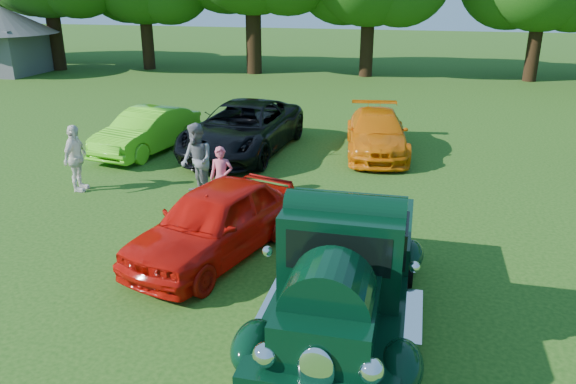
% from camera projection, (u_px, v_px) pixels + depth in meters
% --- Properties ---
extents(ground, '(120.00, 120.00, 0.00)m').
position_uv_depth(ground, '(279.00, 296.00, 9.63)').
color(ground, '#1B4710').
rests_on(ground, ground).
extents(hero_pickup, '(2.45, 5.27, 2.06)m').
position_uv_depth(hero_pickup, '(345.00, 271.00, 8.62)').
color(hero_pickup, black).
rests_on(hero_pickup, ground).
extents(red_convertible, '(2.85, 4.54, 1.44)m').
position_uv_depth(red_convertible, '(215.00, 221.00, 10.86)').
color(red_convertible, red).
rests_on(red_convertible, ground).
extents(back_car_lime, '(2.17, 4.31, 1.36)m').
position_uv_depth(back_car_lime, '(147.00, 131.00, 17.67)').
color(back_car_lime, '#58D71C').
rests_on(back_car_lime, ground).
extents(back_car_black, '(2.98, 5.82, 1.57)m').
position_uv_depth(back_car_black, '(243.00, 128.00, 17.56)').
color(back_car_black, black).
rests_on(back_car_black, ground).
extents(back_car_orange, '(2.42, 4.69, 1.30)m').
position_uv_depth(back_car_orange, '(377.00, 133.00, 17.55)').
color(back_car_orange, orange).
rests_on(back_car_orange, ground).
extents(spectator_pink, '(0.61, 0.46, 1.50)m').
position_uv_depth(spectator_pink, '(221.00, 178.00, 13.18)').
color(spectator_pink, '#D1566C').
rests_on(spectator_pink, ground).
extents(spectator_grey, '(1.14, 1.14, 1.86)m').
position_uv_depth(spectator_grey, '(197.00, 161.00, 13.86)').
color(spectator_grey, slate).
rests_on(spectator_grey, ground).
extents(spectator_white, '(0.52, 1.05, 1.73)m').
position_uv_depth(spectator_white, '(76.00, 158.00, 14.27)').
color(spectator_white, white).
rests_on(spectator_white, ground).
extents(gazebo, '(6.40, 6.40, 3.90)m').
position_uv_depth(gazebo, '(1.00, 32.00, 32.68)').
color(gazebo, '#535358').
rests_on(gazebo, ground).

